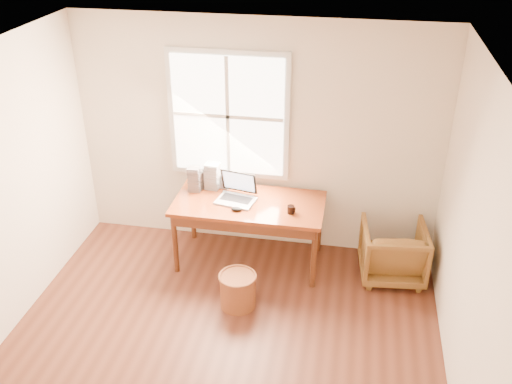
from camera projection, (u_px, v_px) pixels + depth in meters
room_shell at (205, 241)px, 4.38m from camera, size 4.04×4.54×2.64m
desk at (249, 204)px, 6.07m from camera, size 1.60×0.80×0.04m
armchair at (393, 251)px, 6.02m from camera, size 0.72×0.74×0.61m
wicker_stool at (238, 291)px, 5.65m from camera, size 0.40×0.40×0.35m
laptop at (235, 190)px, 5.99m from camera, size 0.46×0.47×0.29m
mouse at (236, 209)px, 5.89m from camera, size 0.12×0.07×0.04m
coffee_mug at (291, 209)px, 5.84m from camera, size 0.10×0.10×0.08m
cd_stack_a at (213, 176)px, 6.26m from camera, size 0.17×0.16×0.30m
cd_stack_b at (197, 180)px, 6.27m from camera, size 0.16×0.15×0.21m
cd_stack_c at (194, 179)px, 6.21m from camera, size 0.14×0.12×0.28m
cd_stack_d at (224, 180)px, 6.33m from camera, size 0.15×0.13×0.17m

